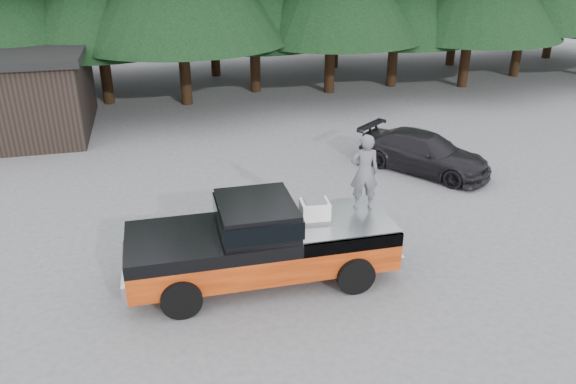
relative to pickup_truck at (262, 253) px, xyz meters
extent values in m
plane|color=#505053|center=(0.45, 0.54, -0.67)|extent=(120.00, 120.00, 0.00)
cube|color=black|center=(-0.10, 0.00, 0.96)|extent=(1.66, 1.90, 0.59)
cube|color=silver|center=(1.22, 0.03, 0.88)|extent=(0.65, 0.55, 0.42)
imported|color=#53545B|center=(2.46, 0.35, 1.56)|extent=(0.71, 0.53, 1.79)
imported|color=black|center=(6.40, 5.04, -0.03)|extent=(4.06, 4.54, 1.27)
camera|label=1|loc=(-1.96, -10.60, 6.42)|focal=35.00mm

